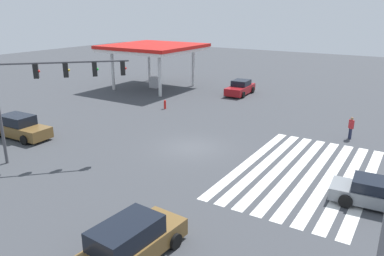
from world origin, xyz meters
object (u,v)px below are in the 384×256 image
at_px(car_0, 240,88).
at_px(car_3, 377,194).
at_px(car_2, 131,242).
at_px(car_1, 20,127).
at_px(pedestrian, 351,127).
at_px(traffic_signal_mast, 49,83).
at_px(fire_hydrant, 165,104).

relative_size(car_0, car_3, 1.07).
bearing_deg(car_3, car_2, -131.64).
xyz_separation_m(car_0, car_1, (-21.93, 7.57, 0.05)).
bearing_deg(car_2, pedestrian, -9.18).
bearing_deg(car_1, traffic_signal_mast, -15.20).
bearing_deg(fire_hydrant, car_1, 161.38).
relative_size(traffic_signal_mast, car_3, 1.42).
relative_size(car_1, car_2, 1.06).
xyz_separation_m(car_0, car_3, (-19.06, -16.08, -0.11)).
relative_size(pedestrian, fire_hydrant, 1.92).
distance_m(car_0, fire_hydrant, 10.12).
height_order(car_1, car_3, car_1).
bearing_deg(car_3, car_1, -176.90).
distance_m(car_3, pedestrian, 10.14).
bearing_deg(traffic_signal_mast, car_1, 122.02).
distance_m(car_1, car_2, 17.61).
height_order(car_1, car_2, car_1).
bearing_deg(fire_hydrant, car_0, -19.63).
distance_m(car_3, fire_hydrant, 21.69).
relative_size(traffic_signal_mast, car_2, 1.35).
xyz_separation_m(car_2, pedestrian, (19.11, -4.40, 0.13)).
distance_m(car_2, fire_hydrant, 22.52).
height_order(traffic_signal_mast, car_1, traffic_signal_mast).
relative_size(car_3, fire_hydrant, 5.18).
xyz_separation_m(traffic_signal_mast, fire_hydrant, (13.72, 1.56, -4.42)).
bearing_deg(car_2, car_1, 71.96).
relative_size(traffic_signal_mast, car_1, 1.28).
bearing_deg(fire_hydrant, car_2, -147.27).
bearing_deg(car_0, pedestrian, 51.70).
xyz_separation_m(car_1, pedestrian, (12.57, -20.74, 0.15)).
xyz_separation_m(car_0, fire_hydrant, (-9.53, 3.40, -0.30)).
relative_size(car_2, fire_hydrant, 5.44).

